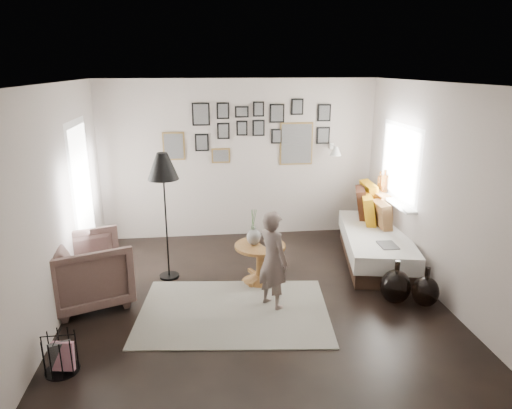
{
  "coord_description": "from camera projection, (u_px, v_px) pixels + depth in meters",
  "views": [
    {
      "loc": [
        -0.62,
        -4.98,
        2.78
      ],
      "look_at": [
        0.05,
        0.5,
        1.1
      ],
      "focal_mm": 32.0,
      "sensor_mm": 36.0,
      "label": 1
    }
  ],
  "objects": [
    {
      "name": "ground",
      "position": [
        257.0,
        302.0,
        5.61
      ],
      "size": [
        4.8,
        4.8,
        0.0
      ],
      "primitive_type": "plane",
      "color": "black",
      "rests_on": "ground"
    },
    {
      "name": "wall_back",
      "position": [
        239.0,
        160.0,
        7.51
      ],
      "size": [
        4.5,
        0.0,
        4.5
      ],
      "primitive_type": "plane",
      "rotation": [
        1.57,
        0.0,
        0.0
      ],
      "color": "#A69A91",
      "rests_on": "ground"
    },
    {
      "name": "wall_front",
      "position": [
        302.0,
        304.0,
        2.95
      ],
      "size": [
        4.5,
        0.0,
        4.5
      ],
      "primitive_type": "plane",
      "rotation": [
        -1.57,
        0.0,
        0.0
      ],
      "color": "#A69A91",
      "rests_on": "ground"
    },
    {
      "name": "wall_left",
      "position": [
        52.0,
        208.0,
        4.97
      ],
      "size": [
        0.0,
        4.8,
        4.8
      ],
      "primitive_type": "plane",
      "rotation": [
        1.57,
        0.0,
        1.57
      ],
      "color": "#A69A91",
      "rests_on": "ground"
    },
    {
      "name": "wall_right",
      "position": [
        442.0,
        194.0,
        5.49
      ],
      "size": [
        0.0,
        4.8,
        4.8
      ],
      "primitive_type": "plane",
      "rotation": [
        1.57,
        0.0,
        -1.57
      ],
      "color": "#A69A91",
      "rests_on": "ground"
    },
    {
      "name": "ceiling",
      "position": [
        257.0,
        84.0,
        4.85
      ],
      "size": [
        4.8,
        4.8,
        0.0
      ],
      "primitive_type": "plane",
      "rotation": [
        3.14,
        0.0,
        0.0
      ],
      "color": "white",
      "rests_on": "wall_back"
    },
    {
      "name": "door_left",
      "position": [
        83.0,
        199.0,
        6.18
      ],
      "size": [
        0.0,
        2.14,
        2.14
      ],
      "color": "white",
      "rests_on": "wall_left"
    },
    {
      "name": "window_right",
      "position": [
        389.0,
        194.0,
        6.86
      ],
      "size": [
        0.15,
        1.32,
        1.3
      ],
      "color": "white",
      "rests_on": "wall_right"
    },
    {
      "name": "gallery_wall",
      "position": [
        257.0,
        133.0,
        7.4
      ],
      "size": [
        2.74,
        0.03,
        1.08
      ],
      "color": "brown",
      "rests_on": "wall_back"
    },
    {
      "name": "wall_sconce",
      "position": [
        336.0,
        151.0,
        7.39
      ],
      "size": [
        0.18,
        0.36,
        0.16
      ],
      "color": "white",
      "rests_on": "wall_back"
    },
    {
      "name": "rug",
      "position": [
        234.0,
        311.0,
        5.38
      ],
      "size": [
        2.36,
        1.78,
        0.01
      ],
      "primitive_type": "cube",
      "rotation": [
        0.0,
        0.0,
        -0.11
      ],
      "color": "beige",
      "rests_on": "ground"
    },
    {
      "name": "pedestal_table",
      "position": [
        260.0,
        264.0,
        6.08
      ],
      "size": [
        0.67,
        0.67,
        0.53
      ],
      "rotation": [
        0.0,
        0.0,
        -0.34
      ],
      "color": "brown",
      "rests_on": "ground"
    },
    {
      "name": "vase",
      "position": [
        254.0,
        234.0,
        5.96
      ],
      "size": [
        0.19,
        0.19,
        0.48
      ],
      "color": "black",
      "rests_on": "pedestal_table"
    },
    {
      "name": "candles",
      "position": [
        268.0,
        236.0,
        5.97
      ],
      "size": [
        0.12,
        0.12,
        0.25
      ],
      "color": "black",
      "rests_on": "pedestal_table"
    },
    {
      "name": "daybed",
      "position": [
        373.0,
        238.0,
        6.81
      ],
      "size": [
        1.25,
        2.15,
        1.0
      ],
      "rotation": [
        0.0,
        0.0,
        -0.2
      ],
      "color": "black",
      "rests_on": "ground"
    },
    {
      "name": "magazine_on_daybed",
      "position": [
        388.0,
        245.0,
        6.14
      ],
      "size": [
        0.23,
        0.31,
        0.02
      ],
      "primitive_type": "cube",
      "rotation": [
        0.0,
        0.0,
        -0.02
      ],
      "color": "black",
      "rests_on": "daybed"
    },
    {
      "name": "armchair",
      "position": [
        90.0,
        271.0,
        5.49
      ],
      "size": [
        1.18,
        1.16,
        0.83
      ],
      "primitive_type": "imported",
      "rotation": [
        0.0,
        0.0,
        1.94
      ],
      "color": "brown",
      "rests_on": "ground"
    },
    {
      "name": "armchair_cushion",
      "position": [
        90.0,
        264.0,
        5.52
      ],
      "size": [
        0.48,
        0.49,
        0.17
      ],
      "primitive_type": "cube",
      "rotation": [
        -0.21,
        0.0,
        0.33
      ],
      "color": "beige",
      "rests_on": "armchair"
    },
    {
      "name": "floor_lamp",
      "position": [
        163.0,
        171.0,
        5.84
      ],
      "size": [
        0.4,
        0.4,
        1.73
      ],
      "rotation": [
        0.0,
        0.0,
        -0.3
      ],
      "color": "black",
      "rests_on": "ground"
    },
    {
      "name": "magazine_basket",
      "position": [
        60.0,
        354.0,
        4.28
      ],
      "size": [
        0.31,
        0.31,
        0.38
      ],
      "rotation": [
        0.0,
        0.0,
        0.02
      ],
      "color": "black",
      "rests_on": "ground"
    },
    {
      "name": "demijohn_large",
      "position": [
        395.0,
        286.0,
        5.54
      ],
      "size": [
        0.37,
        0.37,
        0.55
      ],
      "color": "black",
      "rests_on": "ground"
    },
    {
      "name": "demijohn_small",
      "position": [
        425.0,
        291.0,
        5.47
      ],
      "size": [
        0.32,
        0.32,
        0.5
      ],
      "color": "black",
      "rests_on": "ground"
    },
    {
      "name": "child",
      "position": [
        272.0,
        260.0,
        5.34
      ],
      "size": [
        0.49,
        0.52,
        1.2
      ],
      "primitive_type": "imported",
      "rotation": [
        0.0,
        0.0,
        2.21
      ],
      "color": "#61524D",
      "rests_on": "ground"
    }
  ]
}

